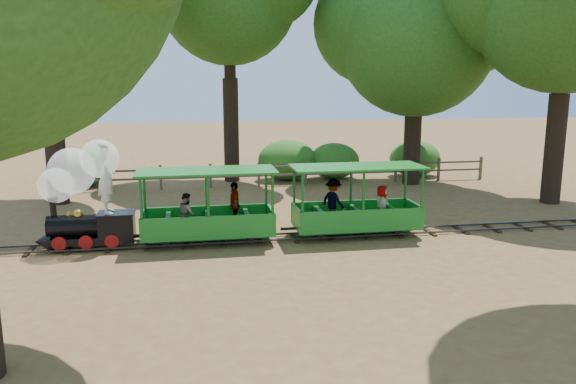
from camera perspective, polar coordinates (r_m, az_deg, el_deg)
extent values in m
plane|color=olive|center=(16.01, 4.18, -4.57)|extent=(90.00, 90.00, 0.00)
cube|color=#3F3D3A|center=(15.71, 4.45, -4.61)|extent=(22.00, 0.05, 0.05)
cube|color=#3F3D3A|center=(16.27, 3.92, -4.04)|extent=(22.00, 0.05, 0.05)
cube|color=#382314|center=(16.00, 4.18, -4.49)|extent=(0.12, 1.00, 0.05)
cube|color=#382314|center=(15.59, -14.02, -5.24)|extent=(0.12, 1.00, 0.05)
cube|color=#382314|center=(17.87, 19.95, -3.46)|extent=(0.12, 1.00, 0.05)
cube|color=black|center=(15.69, -19.28, -4.47)|extent=(2.20, 0.70, 0.18)
cylinder|color=black|center=(15.66, -20.64, -3.19)|extent=(1.40, 0.56, 0.56)
cylinder|color=black|center=(15.66, -22.74, -1.47)|extent=(0.16, 0.16, 0.44)
sphere|color=gold|center=(15.58, -20.53, -2.12)|extent=(0.26, 0.26, 0.26)
cylinder|color=gold|center=(15.62, -21.44, -2.07)|extent=(0.10, 0.10, 0.10)
cube|color=black|center=(15.50, -17.00, -3.12)|extent=(0.90, 0.70, 0.55)
cube|color=black|center=(15.43, -17.06, -2.06)|extent=(0.95, 0.76, 0.04)
cone|color=black|center=(15.94, -23.55, -4.62)|extent=(0.45, 0.64, 0.64)
cylinder|color=gold|center=(15.79, -23.27, -2.90)|extent=(0.10, 0.14, 0.14)
cylinder|color=maroon|center=(15.49, -22.24, -4.89)|extent=(0.36, 0.06, 0.36)
cylinder|color=maroon|center=(16.17, -21.72, -4.18)|extent=(0.36, 0.06, 0.36)
cylinder|color=maroon|center=(15.36, -19.86, -4.84)|extent=(0.36, 0.06, 0.36)
cylinder|color=maroon|center=(16.05, -19.44, -4.13)|extent=(0.36, 0.06, 0.36)
cylinder|color=maroon|center=(15.26, -17.45, -4.79)|extent=(0.36, 0.06, 0.36)
cylinder|color=maroon|center=(15.95, -17.13, -4.08)|extent=(0.36, 0.06, 0.36)
sphere|color=white|center=(15.58, -22.51, 0.63)|extent=(0.90, 0.90, 0.90)
sphere|color=white|center=(15.49, -21.12, 1.99)|extent=(1.20, 1.20, 1.20)
sphere|color=white|center=(15.37, -18.60, 3.23)|extent=(1.00, 1.00, 1.00)
imported|color=white|center=(15.23, -17.97, 1.40)|extent=(0.53, 0.74, 1.88)
cube|color=#1B7D23|center=(15.46, -8.10, -3.97)|extent=(3.54, 1.35, 0.10)
cube|color=#166120|center=(15.50, -8.09, -4.42)|extent=(3.18, 0.52, 0.15)
cube|color=#1B7D23|center=(14.77, -8.04, -3.45)|extent=(3.54, 0.06, 0.52)
cube|color=#1B7D23|center=(16.00, -8.21, -2.30)|extent=(3.54, 0.06, 0.52)
cube|color=#1B7D23|center=(15.11, -8.27, 2.13)|extent=(3.70, 1.51, 0.05)
cylinder|color=#166120|center=(14.71, -14.68, -1.68)|extent=(0.07, 0.07, 1.67)
cylinder|color=#166120|center=(15.91, -14.34, -0.70)|extent=(0.07, 0.07, 1.67)
cylinder|color=#166120|center=(14.81, -1.57, -1.22)|extent=(0.07, 0.07, 1.67)
cylinder|color=#166120|center=(16.00, -2.22, -0.28)|extent=(0.07, 0.07, 1.67)
cube|color=#166120|center=(15.40, -12.08, -3.17)|extent=(0.12, 1.14, 0.42)
cube|color=#166120|center=(15.40, -8.13, -3.04)|extent=(0.12, 1.14, 0.42)
cube|color=#166120|center=(15.46, -4.19, -2.89)|extent=(0.12, 1.14, 0.42)
cylinder|color=black|center=(15.16, -12.34, -4.77)|extent=(0.29, 0.06, 0.29)
cylinder|color=black|center=(15.84, -12.24, -4.07)|extent=(0.29, 0.06, 0.29)
cylinder|color=black|center=(15.22, -3.77, -4.46)|extent=(0.29, 0.06, 0.29)
cylinder|color=black|center=(15.90, -4.05, -3.77)|extent=(0.29, 0.06, 0.29)
imported|color=gray|center=(15.09, -10.23, -2.11)|extent=(0.52, 0.60, 1.08)
imported|color=gray|center=(15.56, -5.45, -1.24)|extent=(0.31, 0.73, 1.25)
cube|color=#1B7D23|center=(16.13, 6.93, -3.29)|extent=(3.54, 1.35, 0.10)
cube|color=#166120|center=(16.17, 6.92, -3.72)|extent=(3.18, 0.52, 0.15)
cube|color=#1B7D23|center=(15.47, 7.64, -2.76)|extent=(3.54, 0.06, 0.52)
cube|color=#1B7D23|center=(16.65, 6.32, -1.71)|extent=(3.54, 0.06, 0.52)
cube|color=#1B7D23|center=(15.80, 7.08, 2.56)|extent=(3.70, 1.51, 0.05)
cylinder|color=#166120|center=(14.95, 1.50, -1.10)|extent=(0.07, 0.07, 1.67)
cylinder|color=#166120|center=(16.13, 0.63, -0.18)|extent=(0.07, 0.07, 1.67)
cylinder|color=#166120|center=(15.96, 13.45, -0.62)|extent=(0.07, 0.07, 1.67)
cylinder|color=#166120|center=(17.07, 11.82, 0.22)|extent=(0.07, 0.07, 1.67)
cube|color=#166120|center=(15.80, 3.26, -2.57)|extent=(0.12, 1.14, 0.42)
cube|color=#166120|center=(16.07, 6.95, -2.40)|extent=(0.12, 1.14, 0.42)
cube|color=#166120|center=(16.41, 10.51, -2.22)|extent=(0.12, 1.14, 0.42)
cylinder|color=black|center=(15.54, 3.29, -4.12)|extent=(0.29, 0.06, 0.29)
cylinder|color=black|center=(16.20, 2.72, -3.46)|extent=(0.29, 0.06, 0.29)
cylinder|color=black|center=(16.20, 11.13, -3.68)|extent=(0.29, 0.06, 0.29)
cylinder|color=black|center=(16.83, 10.27, -3.07)|extent=(0.29, 0.06, 0.29)
imported|color=gray|center=(15.90, 4.63, -0.92)|extent=(0.84, 0.94, 1.27)
imported|color=gray|center=(15.93, 9.50, -1.31)|extent=(0.58, 0.65, 1.11)
cylinder|color=#2D2116|center=(21.55, -22.59, 4.46)|extent=(0.70, 0.70, 4.25)
cylinder|color=#2D2116|center=(21.46, -23.29, 13.33)|extent=(0.52, 0.53, 2.43)
cylinder|color=#2D2116|center=(24.58, -5.79, 6.26)|extent=(0.66, 0.66, 4.45)
cylinder|color=#2D2116|center=(24.52, -5.96, 14.42)|extent=(0.50, 0.50, 2.54)
cylinder|color=#2D2116|center=(24.43, 12.49, 4.60)|extent=(0.72, 0.72, 3.24)
cylinder|color=#2D2116|center=(24.28, 12.75, 10.58)|extent=(0.54, 0.54, 1.85)
sphere|color=#224E18|center=(24.33, 12.95, 15.04)|extent=(6.44, 6.44, 6.44)
sphere|color=#224E18|center=(24.20, 17.64, 16.74)|extent=(4.83, 4.83, 4.83)
sphere|color=#224E18|center=(24.93, 8.77, 16.58)|extent=(5.15, 5.15, 5.15)
cylinder|color=#2D2116|center=(22.17, 25.44, 3.95)|extent=(0.68, 0.68, 3.90)
cylinder|color=#2D2116|center=(22.04, 26.13, 11.86)|extent=(0.51, 0.51, 2.23)
cube|color=brown|center=(23.81, -22.46, 1.10)|extent=(0.10, 0.10, 1.00)
cube|color=brown|center=(23.46, -17.69, 1.29)|extent=(0.10, 0.10, 1.00)
cube|color=brown|center=(23.27, -12.81, 1.47)|extent=(0.10, 0.10, 1.00)
cube|color=brown|center=(23.26, -7.88, 1.64)|extent=(0.10, 0.10, 1.00)
cube|color=brown|center=(23.41, -2.99, 1.79)|extent=(0.10, 0.10, 1.00)
cube|color=brown|center=(23.74, 1.81, 1.94)|extent=(0.10, 0.10, 1.00)
cube|color=brown|center=(24.22, 6.45, 2.06)|extent=(0.10, 0.10, 1.00)
cube|color=brown|center=(24.86, 10.88, 2.17)|extent=(0.10, 0.10, 1.00)
cube|color=brown|center=(25.64, 15.06, 2.25)|extent=(0.10, 0.10, 1.00)
cube|color=brown|center=(26.55, 18.98, 2.33)|extent=(0.10, 0.10, 1.00)
cube|color=brown|center=(23.51, -0.57, 2.59)|extent=(18.00, 0.06, 0.08)
cube|color=brown|center=(23.56, -0.57, 1.75)|extent=(18.00, 0.06, 0.08)
ellipsoid|color=#2D6B1E|center=(24.87, -19.94, 2.24)|extent=(2.13, 1.64, 1.48)
ellipsoid|color=#2D6B1E|center=(24.83, -0.08, 3.29)|extent=(2.59, 1.99, 1.80)
ellipsoid|color=#2D6B1E|center=(25.30, 4.68, 3.18)|extent=(2.32, 1.78, 1.60)
ellipsoid|color=#2D6B1E|center=(26.53, 12.77, 3.36)|extent=(2.37, 1.83, 1.64)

